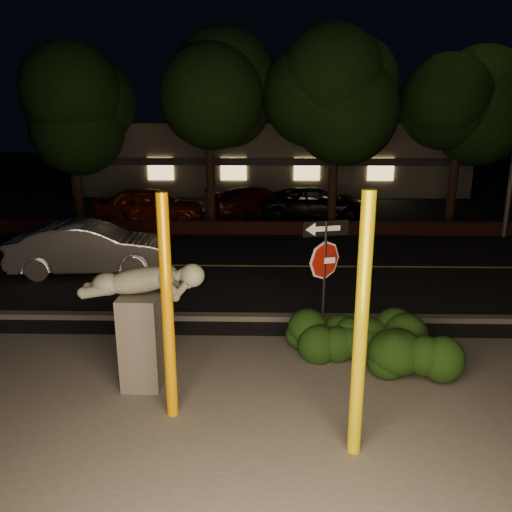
{
  "coord_description": "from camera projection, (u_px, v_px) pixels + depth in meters",
  "views": [
    {
      "loc": [
        -0.15,
        -7.46,
        4.4
      ],
      "look_at": [
        -0.37,
        2.49,
        1.6
      ],
      "focal_mm": 35.0,
      "sensor_mm": 36.0,
      "label": 1
    }
  ],
  "objects": [
    {
      "name": "hedge_right",
      "position": [
        375.0,
        332.0,
        9.24
      ],
      "size": [
        1.72,
        1.06,
        1.07
      ],
      "primitive_type": "ellipsoid",
      "rotation": [
        0.0,
        0.0,
        0.11
      ],
      "color": "black",
      "rests_on": "ground"
    },
    {
      "name": "parked_car_dark",
      "position": [
        316.0,
        204.0,
        21.89
      ],
      "size": [
        4.94,
        2.31,
        1.37
      ],
      "primitive_type": "imported",
      "rotation": [
        0.0,
        0.0,
        1.58
      ],
      "color": "black",
      "rests_on": "ground"
    },
    {
      "name": "tree_far_d",
      "position": [
        463.0,
        89.0,
        19.53
      ],
      "size": [
        4.4,
        4.4,
        7.42
      ],
      "color": "black",
      "rests_on": "ground"
    },
    {
      "name": "patio",
      "position": [
        276.0,
        423.0,
        7.4
      ],
      "size": [
        14.0,
        6.0,
        0.02
      ],
      "primitive_type": "cube",
      "color": "#4C4944",
      "rests_on": "ground"
    },
    {
      "name": "silver_sedan",
      "position": [
        91.0,
        248.0,
        14.35
      ],
      "size": [
        4.63,
        2.1,
        1.47
      ],
      "primitive_type": "imported",
      "rotation": [
        0.0,
        0.0,
        1.69
      ],
      "color": "#BBBCC0",
      "rests_on": "ground"
    },
    {
      "name": "road",
      "position": [
        272.0,
        266.0,
        15.1
      ],
      "size": [
        80.0,
        8.0,
        0.01
      ],
      "primitive_type": "cube",
      "color": "black",
      "rests_on": "ground"
    },
    {
      "name": "ground",
      "position": [
        271.0,
        242.0,
        17.99
      ],
      "size": [
        90.0,
        90.0,
        0.0
      ],
      "primitive_type": "plane",
      "color": "black",
      "rests_on": "ground"
    },
    {
      "name": "sculpture",
      "position": [
        142.0,
        312.0,
        8.07
      ],
      "size": [
        2.01,
        0.64,
        2.16
      ],
      "rotation": [
        0.0,
        0.0,
        -0.01
      ],
      "color": "#4C4944",
      "rests_on": "ground"
    },
    {
      "name": "curb",
      "position": [
        273.0,
        317.0,
        11.14
      ],
      "size": [
        80.0,
        0.25,
        0.12
      ],
      "primitive_type": "cube",
      "color": "#4C4944",
      "rests_on": "ground"
    },
    {
      "name": "yellow_pole_right",
      "position": [
        361.0,
        331.0,
        6.3
      ],
      "size": [
        0.18,
        0.18,
        3.58
      ],
      "primitive_type": "cylinder",
      "color": "yellow",
      "rests_on": "ground"
    },
    {
      "name": "signpost",
      "position": [
        325.0,
        261.0,
        9.15
      ],
      "size": [
        0.85,
        0.27,
        2.58
      ],
      "rotation": [
        0.0,
        0.0,
        0.29
      ],
      "color": "black",
      "rests_on": "ground"
    },
    {
      "name": "brick_wall",
      "position": [
        271.0,
        228.0,
        19.17
      ],
      "size": [
        40.0,
        0.35,
        0.5
      ],
      "primitive_type": "cube",
      "color": "#491917",
      "rests_on": "ground"
    },
    {
      "name": "lane_marking",
      "position": [
        272.0,
        266.0,
        15.1
      ],
      "size": [
        80.0,
        0.12,
        0.0
      ],
      "primitive_type": "cube",
      "color": "#C5C14E",
      "rests_on": "road"
    },
    {
      "name": "tree_far_c",
      "position": [
        337.0,
        82.0,
        19.09
      ],
      "size": [
        4.8,
        4.8,
        7.84
      ],
      "color": "black",
      "rests_on": "ground"
    },
    {
      "name": "hedge_center",
      "position": [
        319.0,
        333.0,
        9.4
      ],
      "size": [
        1.75,
        0.87,
        0.9
      ],
      "primitive_type": "ellipsoid",
      "rotation": [
        0.0,
        0.0,
        0.03
      ],
      "color": "black",
      "rests_on": "ground"
    },
    {
      "name": "hedge_far_right",
      "position": [
        415.0,
        348.0,
        8.54
      ],
      "size": [
        1.92,
        1.58,
        1.15
      ],
      "primitive_type": "ellipsoid",
      "rotation": [
        0.0,
        0.0,
        0.38
      ],
      "color": "black",
      "rests_on": "ground"
    },
    {
      "name": "building",
      "position": [
        270.0,
        155.0,
        31.87
      ],
      "size": [
        22.0,
        10.2,
        4.0
      ],
      "color": "#706859",
      "rests_on": "ground"
    },
    {
      "name": "parked_car_darkred",
      "position": [
        260.0,
        202.0,
        22.3
      ],
      "size": [
        5.03,
        3.66,
        1.35
      ],
      "primitive_type": "imported",
      "rotation": [
        0.0,
        0.0,
        2.0
      ],
      "color": "#390E09",
      "rests_on": "ground"
    },
    {
      "name": "parking_lot",
      "position": [
        270.0,
        208.0,
        24.72
      ],
      "size": [
        40.0,
        12.0,
        0.01
      ],
      "primitive_type": "cube",
      "color": "black",
      "rests_on": "ground"
    },
    {
      "name": "yellow_pole_left",
      "position": [
        168.0,
        311.0,
        7.15
      ],
      "size": [
        0.17,
        0.17,
        3.42
      ],
      "primitive_type": "cylinder",
      "color": "#FFA900",
      "rests_on": "ground"
    },
    {
      "name": "parked_car_red",
      "position": [
        150.0,
        205.0,
        20.89
      ],
      "size": [
        4.66,
        2.08,
        1.56
      ],
      "primitive_type": "imported",
      "rotation": [
        0.0,
        0.0,
        1.62
      ],
      "color": "maroon",
      "rests_on": "ground"
    },
    {
      "name": "tree_far_a",
      "position": [
        68.0,
        91.0,
        19.6
      ],
      "size": [
        4.6,
        4.6,
        7.43
      ],
      "color": "black",
      "rests_on": "ground"
    },
    {
      "name": "tree_far_b",
      "position": [
        208.0,
        72.0,
        19.48
      ],
      "size": [
        5.2,
        5.2,
        8.41
      ],
      "color": "black",
      "rests_on": "ground"
    }
  ]
}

